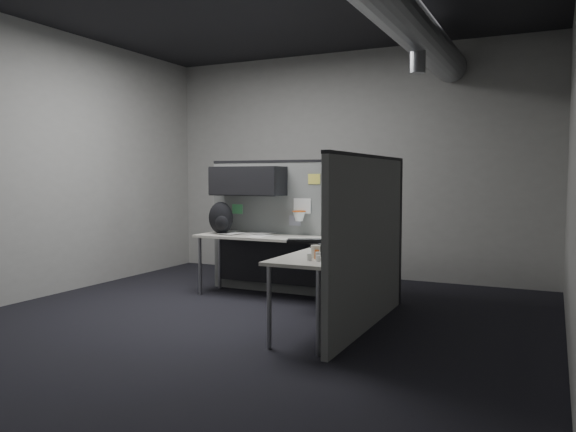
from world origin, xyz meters
The scene contains 12 objects.
room centered at (0.56, 0.00, 2.10)m, with size 5.62×5.62×3.22m.
partition_back centered at (-0.25, 1.23, 1.00)m, with size 2.44×0.42×1.63m.
partition_right centered at (1.10, 0.22, 0.82)m, with size 0.07×2.23×1.63m.
desk centered at (0.15, 0.70, 0.61)m, with size 2.31×2.11×0.73m.
monitor centered at (0.79, 0.88, 1.00)m, with size 0.64×0.64×0.52m.
keyboard centered at (0.34, 0.55, 0.75)m, with size 0.50×0.35×0.04m.
mouse centered at (0.63, 0.23, 0.75)m, with size 0.28×0.28×0.05m.
phone centered at (0.85, -0.20, 0.77)m, with size 0.26×0.26×0.09m.
bottles centered at (0.88, -0.54, 0.76)m, with size 0.13×0.15×0.08m.
cup centered at (0.83, -0.44, 0.79)m, with size 0.08×0.08×0.11m, color silver.
papers centered at (-0.75, 1.09, 0.74)m, with size 0.82×0.59×0.02m.
backpack centered at (-1.01, 0.96, 0.92)m, with size 0.37×0.34×0.39m.
Camera 1 is at (2.67, -4.84, 1.43)m, focal length 35.00 mm.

